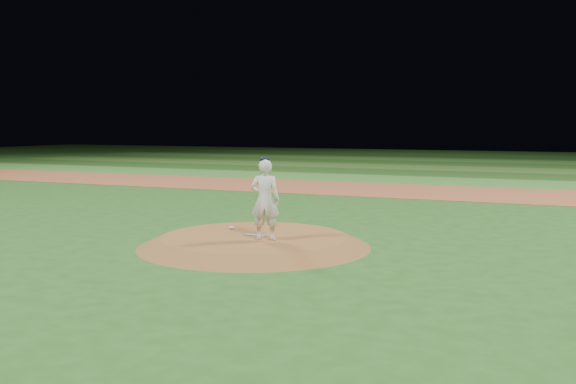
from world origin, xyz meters
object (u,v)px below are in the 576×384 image
Objects in this scene: pitching_rubber at (255,235)px; pitchers_mound at (254,241)px; rosin_bag at (232,228)px; pitcher_on_mound at (265,199)px.

pitchers_mound is at bearing -122.83° from pitching_rubber.
rosin_bag is 0.07× the size of pitcher_on_mound.
pitchers_mound is 1.22m from pitcher_on_mound.
rosin_bag is (-0.96, 0.65, 0.16)m from pitchers_mound.
pitching_rubber is 1.11m from pitcher_on_mound.
pitcher_on_mound is (0.46, -0.41, 0.92)m from pitching_rubber.
pitcher_on_mound is (0.47, -0.39, 1.06)m from pitchers_mound.
pitching_rubber is 1.16m from rosin_bag.
rosin_bag is at bearing 146.07° from pitchers_mound.
rosin_bag is 1.99m from pitcher_on_mound.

